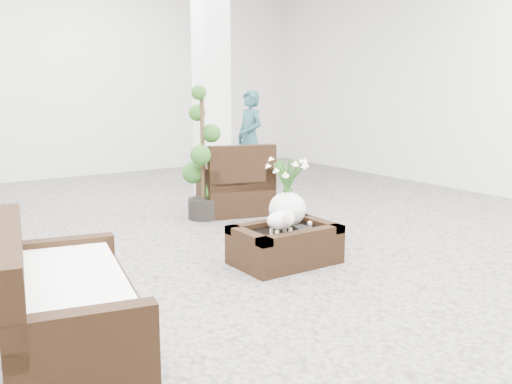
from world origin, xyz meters
TOP-DOWN VIEW (x-y plane):
  - ground at (0.00, 0.00)m, footprint 11.00×11.00m
  - column at (1.20, 2.80)m, footprint 0.40×0.40m
  - coffee_table at (0.12, -0.39)m, footprint 0.90×0.60m
  - sheep_figurine at (-0.00, -0.49)m, footprint 0.28×0.23m
  - planter_narcissus at (0.22, -0.29)m, footprint 0.44×0.44m
  - tealight at (0.42, -0.37)m, footprint 0.04×0.04m
  - armchair at (0.85, 1.64)m, footprint 1.00×0.97m
  - loveseat at (-2.01, -1.11)m, footprint 1.01×1.62m
  - topiary at (0.35, 1.54)m, footprint 0.41×0.41m
  - shopper at (2.13, 3.23)m, footprint 0.38×0.55m

SIDE VIEW (x-z plane):
  - ground at x=0.00m, z-range 0.00..0.00m
  - coffee_table at x=0.12m, z-range 0.00..0.31m
  - tealight at x=0.42m, z-range 0.31..0.34m
  - loveseat at x=-2.01m, z-range 0.00..0.80m
  - sheep_figurine at x=0.00m, z-range 0.31..0.52m
  - armchair at x=0.85m, z-range 0.00..0.87m
  - planter_narcissus at x=0.22m, z-range 0.31..1.11m
  - shopper at x=2.13m, z-range 0.00..1.47m
  - topiary at x=0.35m, z-range 0.00..1.54m
  - column at x=1.20m, z-range 0.00..3.50m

